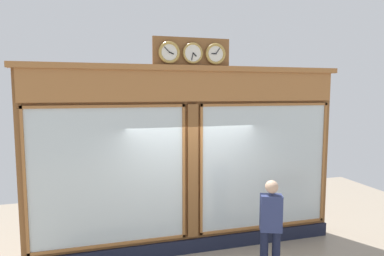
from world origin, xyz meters
TOP-DOWN VIEW (x-y plane):
  - shop_facade at (0.00, -0.13)m, footprint 6.24×0.42m
  - pedestrian at (-1.03, 1.22)m, footprint 0.42×0.34m

SIDE VIEW (x-z plane):
  - pedestrian at x=-1.03m, z-range 0.09..1.78m
  - shop_facade at x=0.00m, z-range -0.24..3.92m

